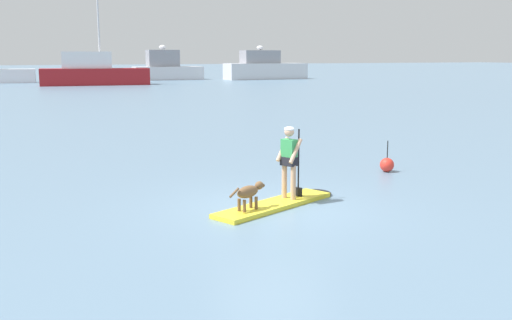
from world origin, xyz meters
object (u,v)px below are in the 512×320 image
Objects in this scene: moored_boat_starboard at (167,69)px; moored_boat_outer at (264,68)px; paddleboard at (281,203)px; dog at (249,192)px; marker_buoy at (387,165)px; moored_boat_center at (93,72)px; person_paddler at (289,157)px.

moored_boat_starboard is 0.81× the size of moored_boat_outer.
paddleboard is 0.31× the size of moored_boat_outer.
moored_boat_starboard is at bearing 76.32° from dog.
moored_boat_center is at bearing 90.20° from marker_buoy.
moored_boat_outer is (28.56, 64.01, 1.48)m from paddleboard.
person_paddler is 1.82× the size of marker_buoy.
person_paddler is at bearing -153.28° from marker_buoy.
person_paddler is 0.18× the size of moored_boat_starboard.
dog is (-0.94, -0.42, 0.43)m from paddleboard.
moored_boat_outer is 12.59× the size of marker_buoy.
dog is 70.87m from moored_boat_outer.
paddleboard is 1.04m from person_paddler.
moored_boat_center is (4.31, 56.79, 1.37)m from paddleboard.
moored_boat_starboard is at bearing 77.19° from person_paddler.
person_paddler is 0.14× the size of moored_boat_outer.
paddleboard is at bearing -114.04° from moored_boat_outer.
marker_buoy is at bearing 26.72° from person_paddler.
person_paddler is at bearing -102.81° from moored_boat_starboard.
moored_boat_starboard is (15.59, 67.50, 1.45)m from paddleboard.
marker_buoy is at bearing -99.64° from moored_boat_starboard.
moored_boat_center reaches higher than marker_buoy.
dog is 0.09× the size of moored_boat_outer.
paddleboard is 3.52× the size of dog.
moored_boat_outer reaches higher than dog.
person_paddler is at bearing -94.08° from moored_boat_center.
moored_boat_starboard reaches higher than marker_buoy.
dog is at bearing -155.87° from person_paddler.
marker_buoy is (4.23, 2.13, -0.84)m from person_paddler.
moored_boat_outer reaches higher than marker_buoy.
dog is at bearing -95.25° from moored_boat_center.
moored_boat_center is at bearing 85.92° from person_paddler.
paddleboard is 56.97m from moored_boat_center.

